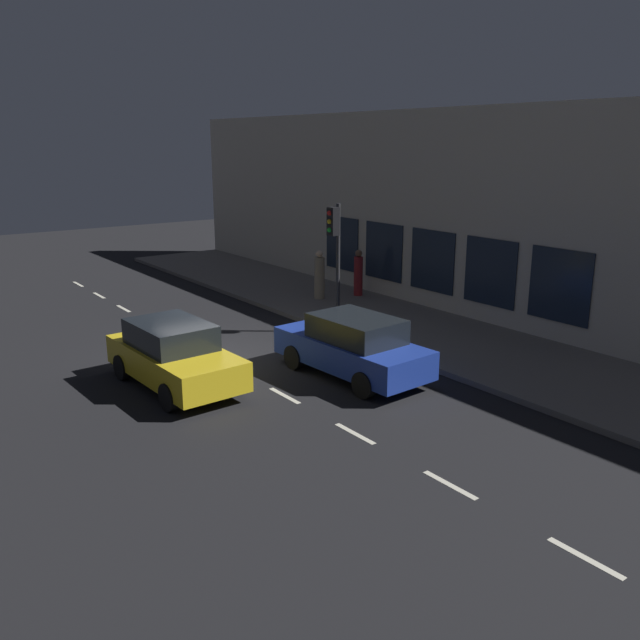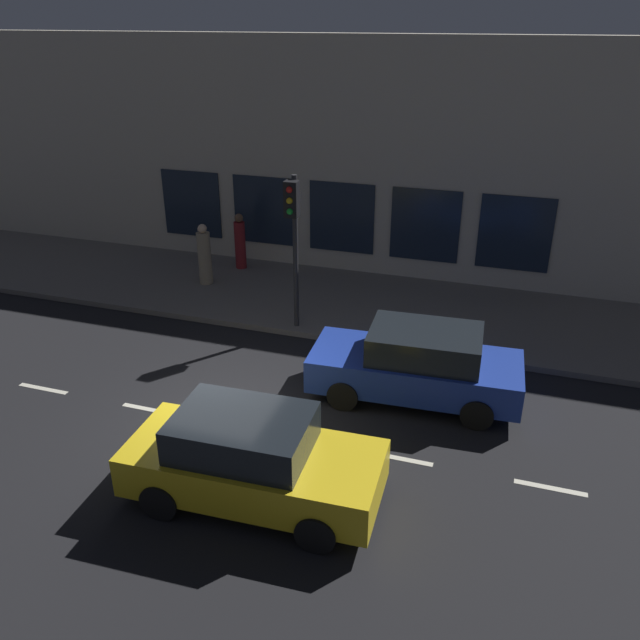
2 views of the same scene
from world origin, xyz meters
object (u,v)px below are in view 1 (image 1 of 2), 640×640
(traffic_light, at_px, (335,241))
(parked_car_1, at_px, (353,346))
(pedestrian_1, at_px, (319,276))
(pedestrian_0, at_px, (358,274))
(parked_car_0, at_px, (174,355))

(traffic_light, relative_size, parked_car_1, 0.88)
(traffic_light, distance_m, parked_car_1, 4.52)
(pedestrian_1, bearing_deg, traffic_light, 174.11)
(traffic_light, relative_size, pedestrian_0, 2.22)
(pedestrian_0, bearing_deg, parked_car_1, 110.88)
(traffic_light, bearing_deg, parked_car_1, -121.12)
(traffic_light, xyz_separation_m, pedestrian_0, (3.47, 3.04, -1.90))
(traffic_light, distance_m, pedestrian_0, 4.99)
(parked_car_0, distance_m, parked_car_1, 4.40)
(traffic_light, relative_size, parked_car_0, 0.91)
(parked_car_0, distance_m, pedestrian_0, 10.46)
(parked_car_0, xyz_separation_m, parked_car_1, (3.92, -2.01, 0.00))
(parked_car_1, xyz_separation_m, pedestrian_1, (4.06, 6.93, 0.19))
(pedestrian_0, height_order, pedestrian_1, pedestrian_1)
(parked_car_0, xyz_separation_m, pedestrian_0, (9.46, 4.47, 0.18))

